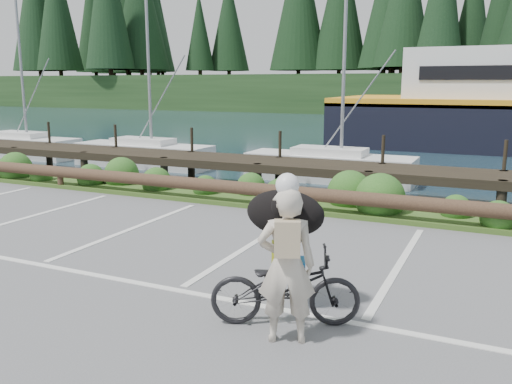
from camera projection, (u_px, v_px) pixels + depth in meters
ground at (193, 281)px, 7.87m from camera, size 72.00×72.00×0.00m
harbor_backdrop at (481, 103)px, 77.50m from camera, size 170.00×160.00×30.00m
vegetation_strip at (312, 205)px, 12.58m from camera, size 34.00×1.60×0.10m
log_rail at (301, 213)px, 11.96m from camera, size 32.00×0.30×0.60m
bicycle at (285, 287)px, 6.38m from camera, size 1.87×1.26×0.93m
cyclist at (286, 266)px, 5.90m from camera, size 0.75×0.64×1.75m
dog at (285, 213)px, 6.79m from camera, size 0.86×1.15×0.60m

